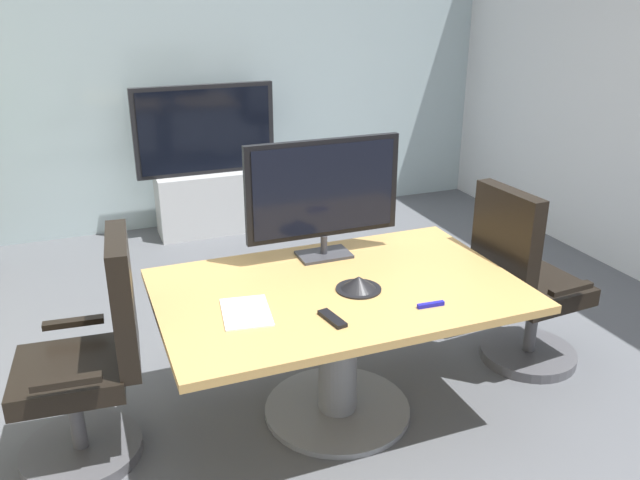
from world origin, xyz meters
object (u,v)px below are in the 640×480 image
(wall_display_unit, at_px, (208,185))
(conference_phone, at_px, (359,284))
(office_chair_left, at_px, (92,371))
(conference_table, at_px, (338,323))
(office_chair_right, at_px, (523,293))
(tv_monitor, at_px, (323,192))
(remote_control, at_px, (332,319))

(wall_display_unit, bearing_deg, conference_phone, -87.81)
(wall_display_unit, bearing_deg, office_chair_left, -112.41)
(office_chair_left, distance_m, conference_phone, 1.29)
(conference_table, bearing_deg, office_chair_left, 174.43)
(conference_table, relative_size, wall_display_unit, 1.33)
(conference_phone, bearing_deg, office_chair_right, 6.62)
(wall_display_unit, xyz_separation_m, conference_phone, (0.11, -2.93, 0.32))
(conference_table, xyz_separation_m, office_chair_right, (1.17, 0.06, -0.07))
(tv_monitor, distance_m, wall_display_unit, 2.56)
(tv_monitor, bearing_deg, office_chair_right, -16.54)
(conference_table, height_order, tv_monitor, tv_monitor)
(wall_display_unit, bearing_deg, office_chair_right, -66.69)
(office_chair_left, xyz_separation_m, office_chair_right, (2.34, -0.05, 0.00))
(office_chair_right, height_order, remote_control, office_chair_right)
(wall_display_unit, relative_size, conference_phone, 5.95)
(wall_display_unit, distance_m, conference_phone, 2.95)
(office_chair_right, distance_m, tv_monitor, 1.31)
(conference_table, distance_m, remote_control, 0.40)
(office_chair_right, bearing_deg, office_chair_left, 84.38)
(office_chair_right, xyz_separation_m, conference_phone, (-1.09, -0.13, 0.30))
(wall_display_unit, relative_size, remote_control, 7.71)
(tv_monitor, xyz_separation_m, conference_phone, (0.00, -0.45, -0.33))
(remote_control, bearing_deg, wall_display_unit, 77.70)
(conference_table, height_order, remote_control, remote_control)
(conference_phone, bearing_deg, conference_table, 137.93)
(conference_table, xyz_separation_m, remote_control, (-0.16, -0.30, 0.21))
(office_chair_right, bearing_deg, tv_monitor, 69.17)
(office_chair_left, bearing_deg, tv_monitor, 107.31)
(office_chair_right, relative_size, tv_monitor, 1.30)
(office_chair_left, relative_size, office_chair_right, 1.00)
(conference_table, distance_m, office_chair_right, 1.17)
(office_chair_left, bearing_deg, remote_control, 72.49)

